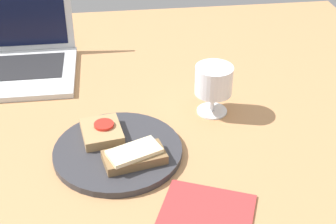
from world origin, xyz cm
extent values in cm
cube|color=#B27F51|center=(0.00, 0.00, 1.50)|extent=(140.00, 140.00, 3.00)
cylinder|color=#333338|center=(-7.63, -7.26, 3.72)|extent=(25.85, 25.85, 1.45)
cube|color=#A88456|center=(-10.69, -2.77, 5.49)|extent=(9.27, 10.56, 2.08)
cylinder|color=red|center=(-10.15, -2.14, 6.83)|extent=(4.07, 4.07, 0.60)
cube|color=brown|center=(-4.57, -11.74, 5.39)|extent=(12.80, 8.41, 1.89)
cube|color=#F4EAB7|center=(-4.57, -11.74, 6.76)|extent=(11.24, 8.63, 0.85)
cylinder|color=white|center=(14.29, 5.42, 3.20)|extent=(6.90, 6.90, 0.40)
cylinder|color=white|center=(14.29, 5.42, 5.74)|extent=(0.94, 0.94, 4.69)
cylinder|color=white|center=(14.29, 5.42, 11.29)|extent=(8.39, 8.39, 6.41)
cylinder|color=white|center=(14.29, 5.42, 10.59)|extent=(7.71, 7.71, 5.01)
cube|color=silver|center=(-35.15, 28.00, 3.71)|extent=(35.64, 25.46, 1.41)
cube|color=#232326|center=(-35.15, 30.29, 4.49)|extent=(29.23, 14.00, 0.16)
cube|color=silver|center=(-35.15, 42.08, 13.43)|extent=(34.93, 3.50, 18.14)
cube|color=black|center=(-35.15, 41.58, 13.43)|extent=(31.37, 2.43, 15.17)
cube|color=#B23333|center=(6.64, -26.21, 3.20)|extent=(19.95, 19.01, 0.40)
camera|label=1|loc=(-7.15, -81.70, 62.33)|focal=50.00mm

